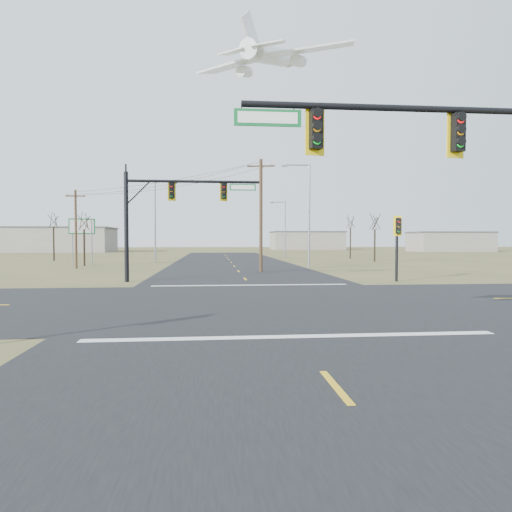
{
  "coord_description": "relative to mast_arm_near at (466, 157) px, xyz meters",
  "views": [
    {
      "loc": [
        -2.32,
        -20.37,
        2.81
      ],
      "look_at": [
        -0.27,
        1.0,
        2.05
      ],
      "focal_mm": 32.0,
      "sensor_mm": 36.0,
      "label": 1
    }
  ],
  "objects": [
    {
      "name": "stop_bar_near",
      "position": [
        -4.72,
        0.73,
        -5.08
      ],
      "size": [
        12.0,
        0.4,
        0.01
      ],
      "primitive_type": "cube",
      "color": "silver",
      "rests_on": "road_ns"
    },
    {
      "name": "bare_tree_d",
      "position": [
        13.63,
        54.66,
        0.48
      ],
      "size": [
        2.91,
        2.91,
        6.94
      ],
      "rotation": [
        0.0,
        0.0,
        -0.11
      ],
      "color": "black",
      "rests_on": "ground"
    },
    {
      "name": "ground",
      "position": [
        -4.72,
        8.23,
        -5.11
      ],
      "size": [
        320.0,
        320.0,
        0.0
      ],
      "primitive_type": "plane",
      "color": "olive",
      "rests_on": "ground"
    },
    {
      "name": "mast_arm_far",
      "position": [
        -9.85,
        19.05,
        0.19
      ],
      "size": [
        9.08,
        0.58,
        7.36
      ],
      "rotation": [
        0.0,
        0.0,
        0.37
      ],
      "color": "black",
      "rests_on": "ground"
    },
    {
      "name": "streetlight_a",
      "position": [
        2.54,
        33.5,
        0.83
      ],
      "size": [
        2.95,
        0.37,
        10.57
      ],
      "rotation": [
        0.0,
        0.0,
        -0.18
      ],
      "color": "gray",
      "rests_on": "ground"
    },
    {
      "name": "stop_bar_far",
      "position": [
        -4.72,
        15.73,
        -5.08
      ],
      "size": [
        12.0,
        0.4,
        0.01
      ],
      "primitive_type": "cube",
      "color": "silver",
      "rests_on": "road_ns"
    },
    {
      "name": "utility_pole_far",
      "position": [
        -20.34,
        34.02,
        -1.04
      ],
      "size": [
        1.88,
        0.22,
        7.7
      ],
      "rotation": [
        0.0,
        0.0,
        -0.02
      ],
      "color": "#4B3520",
      "rests_on": "ground"
    },
    {
      "name": "road_ns",
      "position": [
        -4.72,
        8.23,
        -5.1
      ],
      "size": [
        14.0,
        160.0,
        0.02
      ],
      "primitive_type": "cube",
      "color": "black",
      "rests_on": "ground"
    },
    {
      "name": "utility_pole_near",
      "position": [
        -2.78,
        27.74,
        0.01
      ],
      "size": [
        2.39,
        0.58,
        9.87
      ],
      "rotation": [
        0.0,
        0.0,
        -0.19
      ],
      "color": "#4B3520",
      "rests_on": "ground"
    },
    {
      "name": "streetlight_c",
      "position": [
        -13.98,
        46.29,
        0.67
      ],
      "size": [
        2.88,
        0.43,
        10.29
      ],
      "rotation": [
        0.0,
        0.0,
        0.33
      ],
      "color": "gray",
      "rests_on": "ground"
    },
    {
      "name": "warehouse_left",
      "position": [
        -44.72,
        98.23,
        -2.36
      ],
      "size": [
        28.0,
        14.0,
        5.5
      ],
      "primitive_type": "cube",
      "color": "gray",
      "rests_on": "ground"
    },
    {
      "name": "warehouse_right",
      "position": [
        50.28,
        93.23,
        -2.86
      ],
      "size": [
        18.0,
        10.0,
        4.5
      ],
      "primitive_type": "cube",
      "color": "gray",
      "rests_on": "ground"
    },
    {
      "name": "highway_sign",
      "position": [
        -21.32,
        39.65,
        -1.39
      ],
      "size": [
        2.67,
        0.83,
        5.16
      ],
      "rotation": [
        0.0,
        0.0,
        0.28
      ],
      "color": "gray",
      "rests_on": "ground"
    },
    {
      "name": "bare_tree_a",
      "position": [
        -20.81,
        38.58,
        -0.22
      ],
      "size": [
        2.63,
        2.63,
        6.17
      ],
      "rotation": [
        0.0,
        0.0,
        0.04
      ],
      "color": "black",
      "rests_on": "ground"
    },
    {
      "name": "bare_tree_c",
      "position": [
        13.86,
        44.98,
        0.13
      ],
      "size": [
        3.73,
        3.73,
        6.68
      ],
      "rotation": [
        0.0,
        0.0,
        0.42
      ],
      "color": "black",
      "rests_on": "ground"
    },
    {
      "name": "pedestal_signal_ne",
      "position": [
        5.37,
        17.45,
        -1.86
      ],
      "size": [
        0.66,
        0.57,
        4.46
      ],
      "rotation": [
        0.0,
        0.0,
        -0.32
      ],
      "color": "black",
      "rests_on": "ground"
    },
    {
      "name": "streetlight_b",
      "position": [
        3.83,
        56.55,
        -0.21
      ],
      "size": [
        2.44,
        0.39,
        8.73
      ],
      "rotation": [
        0.0,
        0.0,
        0.41
      ],
      "color": "gray",
      "rests_on": "ground"
    },
    {
      "name": "jet_airliner",
      "position": [
        3.53,
        70.54,
        31.06
      ],
      "size": [
        28.1,
        28.51,
        13.61
      ],
      "rotation": [
        0.0,
        -0.26,
        0.99
      ],
      "color": "white"
    },
    {
      "name": "bare_tree_b",
      "position": [
        -28.24,
        51.33,
        0.43
      ],
      "size": [
        2.87,
        2.87,
        6.92
      ],
      "rotation": [
        0.0,
        0.0,
        0.06
      ],
      "color": "black",
      "rests_on": "ground"
    },
    {
      "name": "road_ew",
      "position": [
        -4.72,
        8.23,
        -5.1
      ],
      "size": [
        160.0,
        14.0,
        0.02
      ],
      "primitive_type": "cube",
      "color": "black",
      "rests_on": "ground"
    },
    {
      "name": "warehouse_mid",
      "position": [
        20.28,
        118.23,
        -2.61
      ],
      "size": [
        20.0,
        12.0,
        5.0
      ],
      "primitive_type": "cube",
      "color": "gray",
      "rests_on": "ground"
    },
    {
      "name": "mast_arm_near",
      "position": [
        0.0,
        0.0,
        0.0
      ],
      "size": [
        10.34,
        0.5,
        7.01
      ],
      "rotation": [
        0.0,
        0.0,
        0.2
      ],
      "color": "black",
      "rests_on": "ground"
    }
  ]
}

